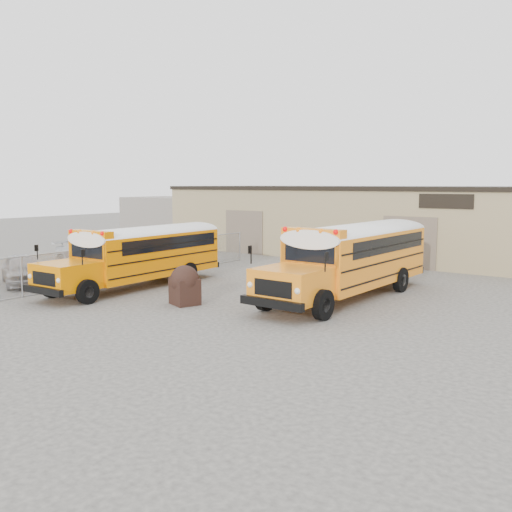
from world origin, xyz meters
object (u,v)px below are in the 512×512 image
Objects in this scene: school_bus_right at (412,242)px; car_white at (89,254)px; tarp_bundle at (185,284)px; car_silver at (23,269)px; school_bus_left at (220,241)px; car_dark at (167,249)px.

car_white is at bearing -155.06° from school_bus_right.
school_bus_right is 13.06m from tarp_bundle.
school_bus_right reaches higher than car_silver.
car_silver is (-14.22, -13.49, -1.10)m from school_bus_right.
car_white is (-2.48, 5.73, -0.04)m from car_silver.
tarp_bundle is 9.62m from car_silver.
school_bus_left is 2.17× the size of car_dark.
car_dark is at bearing 28.85° from car_silver.
school_bus_left is 9.10m from tarp_bundle.
school_bus_right is 6.85× the size of tarp_bundle.
school_bus_right is at bearing -66.48° from car_white.
car_white is at bearing 49.10° from car_silver.
car_silver is (-4.80, -9.07, -0.93)m from school_bus_left.
car_silver reaches higher than car_white.
car_white is at bearing -155.34° from school_bus_left.
tarp_bundle is 0.37× the size of car_silver.
car_dark is (-10.09, 8.88, -0.06)m from tarp_bundle.
school_bus_right reaches higher than school_bus_left.
school_bus_right reaches higher than car_dark.
school_bus_right is at bearing 68.91° from tarp_bundle.
car_dark is (-14.78, -3.27, -1.09)m from school_bus_right.
school_bus_right is at bearing -65.70° from car_dark.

